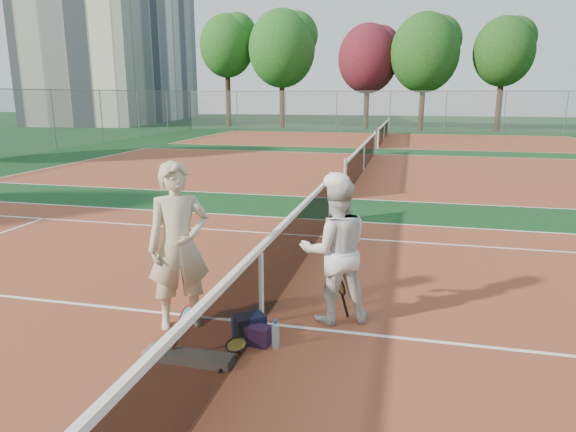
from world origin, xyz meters
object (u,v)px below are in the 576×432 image
Objects in this scene: apartment_block at (120,47)px; player_b at (335,251)px; water_bottle at (276,336)px; racket_black_held at (339,297)px; racket_red at (186,330)px; racket_spare at (236,347)px; sports_bag_purple at (258,335)px; net_main at (261,285)px; sports_bag_navy at (249,327)px; player_a at (179,246)px.

apartment_block is 12.17× the size of player_b.
player_b is at bearing 60.14° from water_bottle.
water_bottle is (-0.59, -0.93, -0.14)m from racket_black_held.
racket_red is 1.82× the size of water_bottle.
racket_spare is 2.16× the size of sports_bag_purple.
net_main is 52.62m from apartment_block.
racket_red is 0.93× the size of racket_black_held.
racket_black_held is at bearing 57.82° from water_bottle.
water_bottle is (0.21, -0.03, 0.04)m from sports_bag_purple.
sports_bag_purple is (0.12, -0.53, -0.40)m from net_main.
racket_black_held is at bearing 38.64° from sports_bag_navy.
player_b reaches higher than racket_spare.
sports_bag_purple is (-0.80, -0.89, -0.18)m from racket_black_held.
racket_spare is (-0.06, -0.77, -0.45)m from net_main.
racket_black_held is at bearing -10.06° from racket_red.
apartment_block is at bearing 122.27° from sports_bag_purple.
racket_black_held is at bearing -13.69° from player_a.
apartment_block is at bearing -93.02° from racket_black_held.
sports_bag_navy is at bearing 154.77° from water_bottle.
player_a is at bearing 68.30° from racket_red.
racket_black_held is 1.95× the size of water_bottle.
apartment_block reaches higher than racket_black_held.
player_b is 1.39m from sports_bag_purple.
player_a reaches higher than sports_bag_purple.
player_a is at bearing -2.35° from player_b.
racket_spare is at bearing -62.53° from player_a.
player_b is (0.85, 0.34, 0.39)m from net_main.
sports_bag_navy reaches higher than sports_bag_purple.
net_main is 0.89m from racket_spare.
water_bottle is at bearing -59.99° from racket_spare.
sports_bag_purple is (0.70, 0.38, -0.16)m from racket_red.
net_main is 30.92× the size of sports_bag_navy.
racket_red is at bearing 3.76° from racket_black_held.
player_a is 1.57m from water_bottle.
racket_black_held is 0.98× the size of racket_spare.
player_b reaches higher than sports_bag_navy.
player_a is 7.32× the size of sports_bag_purple.
racket_red is at bearing -136.98° from sports_bag_navy.
net_main is at bearing 84.90° from sports_bag_navy.
sports_bag_navy is at bearing 19.06° from player_b.
sports_bag_navy is (-0.88, -0.74, -0.76)m from player_b.
water_bottle is (0.91, 0.34, -0.12)m from racket_red.
player_a reaches higher than racket_black_held.
apartment_block reaches higher than player_a.
racket_red is at bearing -159.54° from water_bottle.
water_bottle is at bearing -25.23° from sports_bag_navy.
water_bottle is at bearing 21.27° from racket_black_held.
net_main is 36.60× the size of water_bottle.
player_a is 3.72× the size of racket_red.
racket_black_held is 1.11m from water_bottle.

